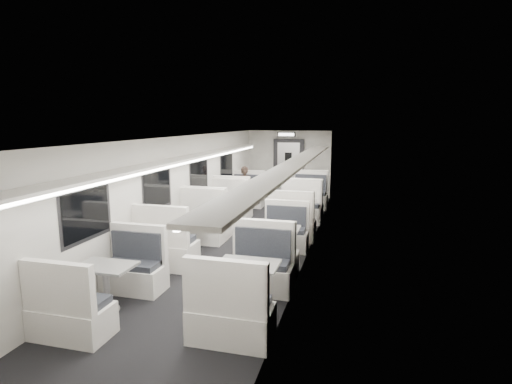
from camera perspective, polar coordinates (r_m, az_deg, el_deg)
The scene contains 19 objects.
room at distance 8.75m, azimuth -2.08°, elevation -0.01°, with size 3.24×12.24×2.64m.
booth_left_a at distance 12.17m, azimuth -2.29°, elevation -1.03°, with size 1.06×2.16×1.15m.
booth_left_b at distance 10.33m, azimuth -5.48°, elevation -2.96°, with size 1.13×2.28×1.22m.
booth_left_c at distance 8.51m, azimuth -10.16°, elevation -5.89°, with size 1.14×2.31×1.24m.
booth_left_d at distance 6.33m, azimuth -20.58°, elevation -12.64°, with size 0.99×2.01×1.07m.
booth_right_a at distance 11.95m, azimuth 7.21°, elevation -1.25°, with size 1.10×2.24×1.20m.
booth_right_b at distance 10.16m, azimuth 5.85°, elevation -3.26°, with size 1.09×2.22×1.18m.
booth_right_c at distance 7.95m, azimuth 3.25°, elevation -7.36°, with size 0.97×1.96×1.05m.
booth_right_d at distance 5.90m, azimuth -1.16°, elevation -13.44°, with size 1.05×2.13×1.14m.
passenger at distance 12.10m, azimuth -1.61°, elevation 0.40°, with size 0.51×0.33×1.40m, color black.
window_a at distance 12.38m, azimuth -4.19°, elevation 3.65°, with size 0.02×1.18×0.84m, color black.
window_b at distance 10.34m, azimuth -8.10°, elevation 2.30°, with size 0.02×1.18×0.84m, color black.
window_c at distance 8.38m, azimuth -13.88°, elevation 0.28°, with size 0.02×1.18×0.84m, color black.
window_d at distance 6.56m, azimuth -23.01°, elevation -2.90°, with size 0.02×1.18×0.84m, color black.
luggage_rack_left at distance 8.81m, azimuth -10.48°, elevation 4.60°, with size 0.46×10.40×0.09m.
luggage_rack_right at distance 8.08m, azimuth 5.77°, elevation 4.23°, with size 0.46×10.40×0.09m.
vestibule_door at distance 14.49m, azimuth 4.65°, elevation 3.36°, with size 1.10×0.13×2.10m.
exit_sign at distance 13.92m, azimuth 4.38°, elevation 8.20°, with size 0.62×0.12×0.16m.
wall_notice at distance 14.33m, azimuth 7.64°, elevation 5.07°, with size 0.32×0.02×0.40m, color silver.
Camera 1 is at (2.47, -8.25, 2.74)m, focal length 28.00 mm.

